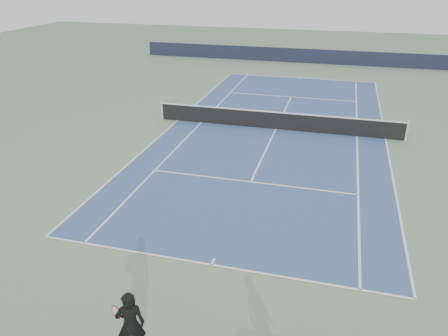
# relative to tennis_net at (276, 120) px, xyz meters

# --- Properties ---
(ground) EXTENTS (80.00, 80.00, 0.00)m
(ground) POSITION_rel_tennis_net_xyz_m (0.00, 0.00, -0.50)
(ground) COLOR slate
(court_surface) EXTENTS (10.97, 23.77, 0.01)m
(court_surface) POSITION_rel_tennis_net_xyz_m (0.00, 0.00, -0.50)
(court_surface) COLOR #365081
(court_surface) RESTS_ON ground
(tennis_net) EXTENTS (12.90, 0.10, 1.07)m
(tennis_net) POSITION_rel_tennis_net_xyz_m (0.00, 0.00, 0.00)
(tennis_net) COLOR silver
(tennis_net) RESTS_ON ground
(windscreen_far) EXTENTS (30.00, 0.25, 1.20)m
(windscreen_far) POSITION_rel_tennis_net_xyz_m (0.00, 17.88, 0.10)
(windscreen_far) COLOR black
(windscreen_far) RESTS_ON ground
(tennis_player) EXTENTS (0.84, 0.68, 1.70)m
(tennis_player) POSITION_rel_tennis_net_xyz_m (-0.76, -15.35, 0.35)
(tennis_player) COLOR black
(tennis_player) RESTS_ON ground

